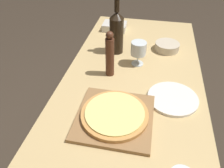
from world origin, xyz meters
TOP-DOWN VIEW (x-y plane):
  - dining_table at (0.00, 0.00)m, footprint 0.72×1.79m
  - cutting_board at (-0.04, -0.18)m, footprint 0.32×0.31m
  - pizza at (-0.04, -0.18)m, footprint 0.28×0.28m
  - wine_bottle at (-0.13, 0.37)m, footprint 0.08×0.08m
  - pepper_mill at (-0.12, 0.13)m, footprint 0.04×0.04m
  - wine_glass at (0.01, 0.25)m, footprint 0.08×0.08m
  - small_bowl at (0.17, 0.45)m, footprint 0.15×0.15m
  - dinner_plate at (0.20, -0.01)m, footprint 0.23×0.23m
  - food_container at (-0.20, 0.67)m, footprint 0.17×0.13m

SIDE VIEW (x-z plane):
  - dining_table at x=0.00m, z-range 0.29..1.05m
  - dinner_plate at x=0.20m, z-range 0.77..0.78m
  - cutting_board at x=-0.04m, z-range 0.77..0.79m
  - small_bowl at x=0.17m, z-range 0.77..0.82m
  - food_container at x=-0.20m, z-range 0.77..0.82m
  - pizza at x=-0.04m, z-range 0.78..0.81m
  - wine_glass at x=0.01m, z-range 0.79..0.93m
  - pepper_mill at x=-0.12m, z-range 0.76..1.01m
  - wine_bottle at x=-0.13m, z-range 0.73..1.07m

